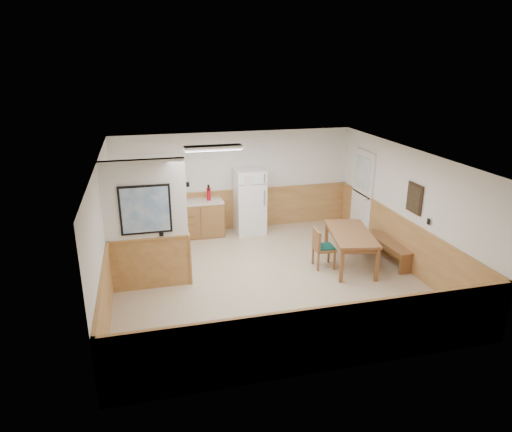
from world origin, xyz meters
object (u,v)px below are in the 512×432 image
object	(u,v)px
dining_table	(351,237)
soap_bottle	(143,201)
dining_bench	(388,246)
refrigerator	(250,201)
dining_chair	(320,245)
fire_extinguisher	(209,193)

from	to	relation	value
dining_table	soap_bottle	xyz separation A→B (m)	(-4.17, 2.49, 0.34)
dining_bench	soap_bottle	xyz separation A→B (m)	(-5.07, 2.47, 0.66)
refrigerator	dining_chair	bearing A→B (deg)	-69.17
refrigerator	dining_bench	size ratio (longest dim) A/B	1.11
dining_chair	dining_bench	bearing A→B (deg)	1.10
dining_table	soap_bottle	size ratio (longest dim) A/B	9.13
dining_chair	fire_extinguisher	bearing A→B (deg)	131.64
dining_bench	dining_chair	xyz separation A→B (m)	(-1.55, 0.05, 0.16)
dining_bench	refrigerator	bearing A→B (deg)	131.27
soap_bottle	dining_table	bearing A→B (deg)	-30.82
refrigerator	dining_chair	size ratio (longest dim) A/B	1.91
refrigerator	dining_chair	distance (m)	2.60
refrigerator	dining_table	distance (m)	2.94
dining_table	fire_extinguisher	bearing A→B (deg)	147.20
dining_table	dining_bench	distance (m)	0.95
dining_table	dining_bench	xyz separation A→B (m)	(0.90, 0.01, -0.32)
refrigerator	dining_table	xyz separation A→B (m)	(1.59, -2.46, -0.16)
fire_extinguisher	dining_chair	bearing A→B (deg)	-50.93
dining_chair	soap_bottle	world-z (taller)	soap_bottle
dining_table	refrigerator	bearing A→B (deg)	134.05
refrigerator	dining_table	world-z (taller)	refrigerator
refrigerator	soap_bottle	size ratio (longest dim) A/B	8.39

